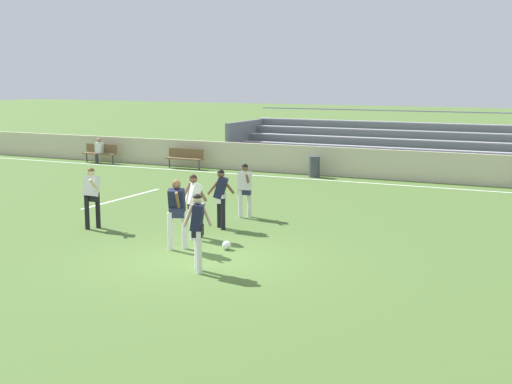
% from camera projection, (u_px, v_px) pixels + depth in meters
% --- Properties ---
extents(ground_plane, '(160.00, 160.00, 0.00)m').
position_uv_depth(ground_plane, '(202.00, 260.00, 16.19)').
color(ground_plane, '#4C6B30').
extents(field_line_sideline, '(44.00, 0.12, 0.01)m').
position_uv_depth(field_line_sideline, '(365.00, 183.00, 27.66)').
color(field_line_sideline, white).
rests_on(field_line_sideline, ground).
extents(field_line_penalty_mark, '(0.12, 4.40, 0.01)m').
position_uv_depth(field_line_penalty_mark, '(123.00, 198.00, 24.19)').
color(field_line_penalty_mark, white).
rests_on(field_line_penalty_mark, ground).
extents(sideline_wall, '(48.00, 0.16, 1.22)m').
position_uv_depth(sideline_wall, '(375.00, 164.00, 28.69)').
color(sideline_wall, beige).
rests_on(sideline_wall, ground).
extents(bleacher_stand, '(16.62, 4.28, 2.56)m').
position_uv_depth(bleacher_stand, '(413.00, 147.00, 31.02)').
color(bleacher_stand, '#B2B2B7').
rests_on(bleacher_stand, ground).
extents(bench_near_bin, '(1.80, 0.40, 0.90)m').
position_uv_depth(bench_near_bin, '(100.00, 152.00, 33.82)').
color(bench_near_bin, brown).
rests_on(bench_near_bin, ground).
extents(bench_far_left, '(1.80, 0.40, 0.90)m').
position_uv_depth(bench_far_left, '(185.00, 156.00, 31.80)').
color(bench_far_left, brown).
rests_on(bench_far_left, ground).
extents(trash_bin, '(0.46, 0.46, 0.87)m').
position_uv_depth(trash_bin, '(314.00, 167.00, 29.16)').
color(trash_bin, '#3D424C').
rests_on(trash_bin, ground).
extents(spectator_seated, '(0.36, 0.42, 1.21)m').
position_uv_depth(spectator_seated, '(99.00, 149.00, 33.69)').
color(spectator_seated, '#2D2D38').
rests_on(spectator_seated, ground).
extents(player_white_overlapping, '(0.69, 0.53, 1.68)m').
position_uv_depth(player_white_overlapping, '(194.00, 200.00, 18.20)').
color(player_white_overlapping, white).
rests_on(player_white_overlapping, ground).
extents(player_dark_deep_cover, '(0.48, 0.70, 1.73)m').
position_uv_depth(player_dark_deep_cover, '(177.00, 208.00, 16.99)').
color(player_dark_deep_cover, white).
rests_on(player_dark_deep_cover, ground).
extents(player_white_dropping_back, '(0.48, 0.64, 1.62)m').
position_uv_depth(player_white_dropping_back, '(245.00, 186.00, 20.85)').
color(player_white_dropping_back, white).
rests_on(player_white_dropping_back, ground).
extents(player_white_wide_left, '(0.45, 0.63, 1.70)m').
position_uv_depth(player_white_wide_left, '(92.00, 192.00, 19.31)').
color(player_white_wide_left, black).
rests_on(player_white_wide_left, ground).
extents(player_dark_on_ball, '(0.58, 0.46, 1.72)m').
position_uv_depth(player_dark_on_ball, '(198.00, 225.00, 15.04)').
color(player_dark_on_ball, white).
rests_on(player_dark_on_ball, ground).
extents(player_dark_wide_right, '(0.68, 0.47, 1.65)m').
position_uv_depth(player_dark_wide_right, '(221.00, 194.00, 19.32)').
color(player_dark_wide_right, black).
rests_on(player_dark_wide_right, ground).
extents(soccer_ball, '(0.22, 0.22, 0.22)m').
position_uv_depth(soccer_ball, '(227.00, 245.00, 17.11)').
color(soccer_ball, white).
rests_on(soccer_ball, ground).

